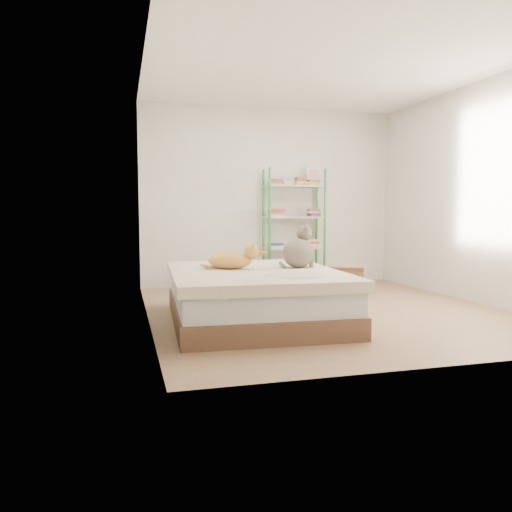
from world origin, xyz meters
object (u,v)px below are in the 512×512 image
object	(u,v)px
shelf_unit	(294,223)
white_bin	(210,277)
bed	(254,296)
cardboard_box	(342,283)
grey_cat	(299,247)
orange_cat	(230,259)

from	to	relation	value
shelf_unit	white_bin	world-z (taller)	shelf_unit
bed	cardboard_box	xyz separation A→B (m)	(1.42, 1.05, -0.07)
grey_cat	white_bin	size ratio (longest dim) A/B	1.17
shelf_unit	white_bin	distance (m)	1.49
grey_cat	cardboard_box	world-z (taller)	grey_cat
orange_cat	white_bin	world-z (taller)	orange_cat
orange_cat	bed	bearing A→B (deg)	-16.07
bed	cardboard_box	size ratio (longest dim) A/B	3.13
white_bin	grey_cat	bearing A→B (deg)	-73.85
bed	orange_cat	xyz separation A→B (m)	(-0.21, 0.15, 0.36)
shelf_unit	orange_cat	bearing A→B (deg)	-124.16
bed	grey_cat	distance (m)	0.68
bed	orange_cat	distance (m)	0.44
bed	shelf_unit	world-z (taller)	shelf_unit
orange_cat	shelf_unit	distance (m)	2.54
orange_cat	white_bin	bearing A→B (deg)	104.73
cardboard_box	orange_cat	bearing A→B (deg)	-126.45
bed	grey_cat	size ratio (longest dim) A/B	4.82
white_bin	bed	bearing A→B (deg)	-87.69
grey_cat	shelf_unit	bearing A→B (deg)	-39.96
bed	shelf_unit	bearing A→B (deg)	64.60
bed	white_bin	world-z (taller)	bed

